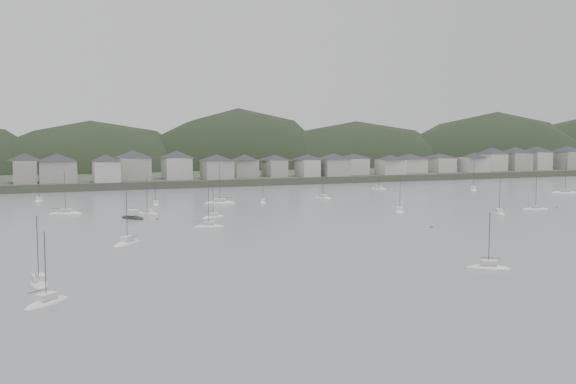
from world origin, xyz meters
name	(u,v)px	position (x,y,z in m)	size (l,w,h in m)	color
ground	(470,268)	(0.00, 0.00, 0.00)	(900.00, 900.00, 0.00)	slate
far_shore_land	(145,170)	(0.00, 295.00, 1.50)	(900.00, 250.00, 3.00)	#383D2D
forested_ridge	(162,195)	(4.83, 269.40, -11.28)	(851.55, 103.94, 102.57)	black
waterfront_town	(299,163)	(50.59, 183.34, 8.66)	(451.48, 28.46, 12.92)	gray
moored_fleet	(262,216)	(-8.27, 72.96, 0.18)	(256.23, 145.78, 13.62)	silver
motor_launch_far	(133,217)	(-39.86, 81.84, 0.29)	(6.51, 8.14, 3.87)	black
mooring_buoys	(368,234)	(2.09, 35.94, 0.15)	(167.44, 84.25, 0.70)	#BA763E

